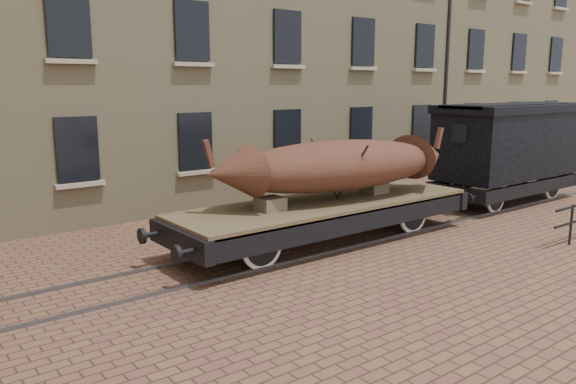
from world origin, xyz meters
TOP-DOWN VIEW (x-y plane):
  - ground at (0.00, 0.00)m, footprint 90.00×90.00m
  - warehouse_cream at (3.00, 9.99)m, footprint 40.00×10.19m
  - rail_track at (0.00, 0.00)m, footprint 30.00×1.52m
  - flatcar_wagon at (-1.63, 0.00)m, footprint 8.98×2.44m
  - iron_boat at (-1.25, 0.00)m, footprint 7.06×2.63m
  - goods_van at (6.36, 0.00)m, footprint 6.31×2.30m

SIDE VIEW (x-z plane):
  - ground at x=0.00m, z-range 0.00..0.00m
  - rail_track at x=0.00m, z-range 0.00..0.06m
  - flatcar_wagon at x=-1.63m, z-range 0.17..1.52m
  - iron_boat at x=-1.25m, z-range 1.08..2.75m
  - goods_van at x=6.36m, z-range 0.41..3.68m
  - warehouse_cream at x=3.00m, z-range 0.00..14.00m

